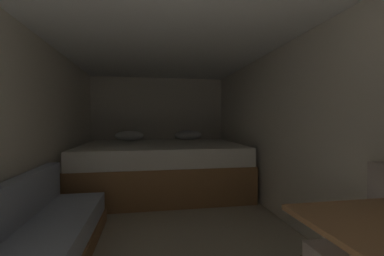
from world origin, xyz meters
The scene contains 6 objects.
ground_plane centered at (0.00, 1.91, 0.00)m, with size 7.30×7.30×0.00m, color #A39984.
wall_back centered at (0.00, 4.59, 1.02)m, with size 2.77×0.05×2.05m, color beige.
wall_left centered at (-1.36, 1.91, 1.02)m, with size 0.05×5.30×2.05m, color beige.
wall_right centered at (1.36, 1.91, 1.02)m, with size 0.05×5.30×2.05m, color beige.
ceiling_slab centered at (0.00, 1.91, 2.07)m, with size 2.77×5.30×0.05m, color white.
bed centered at (0.00, 3.56, 0.40)m, with size 2.55×1.93×0.97m.
Camera 1 is at (-0.21, -0.63, 1.17)m, focal length 23.34 mm.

